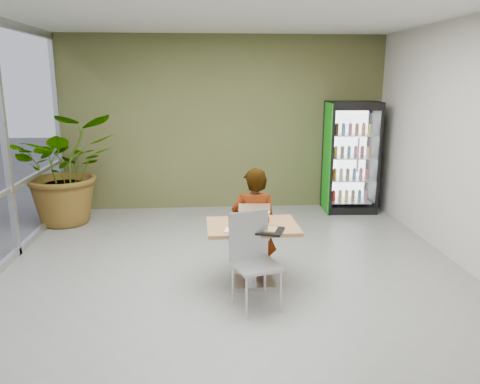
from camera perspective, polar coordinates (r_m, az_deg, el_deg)
The scene contains 12 objects.
ground at distance 5.78m, azimuth -0.50°, elevation -11.03°, with size 7.00×7.00×0.00m, color gray.
room_envelope at distance 5.32m, azimuth -0.54°, elevation 4.84°, with size 6.00×7.00×3.20m, color beige, non-canonical shape.
dining_table at distance 5.56m, azimuth 1.50°, elevation -6.08°, with size 1.08×0.76×0.75m.
chair_far at distance 6.05m, azimuth 1.71°, elevation -4.58°, with size 0.43×0.43×0.89m.
chair_near at distance 5.07m, azimuth 1.52°, elevation -7.32°, with size 0.57×0.58×1.03m.
seated_woman at distance 6.09m, azimuth 1.74°, elevation -4.54°, with size 0.60×0.39×1.63m, color black.
pizza_plate at distance 5.49m, azimuth 0.40°, elevation -3.83°, with size 0.32×0.33×0.03m.
soda_cup at distance 5.47m, azimuth 3.18°, elevation -3.25°, with size 0.09×0.09×0.16m.
napkin_stack at distance 5.25m, azimuth -0.96°, elevation -4.72°, with size 0.16×0.16×0.02m, color silver.
cafeteria_tray at distance 5.25m, azimuth 2.86°, elevation -4.70°, with size 0.43×0.31×0.02m, color black.
beverage_fridge at distance 8.87m, azimuth 13.37°, elevation 4.16°, with size 0.96×0.76×2.02m.
potted_plant at distance 8.43m, azimuth -20.46°, elevation 2.69°, with size 1.69×1.46×1.88m, color #255E2A.
Camera 1 is at (-0.35, -5.24, 2.41)m, focal length 35.00 mm.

